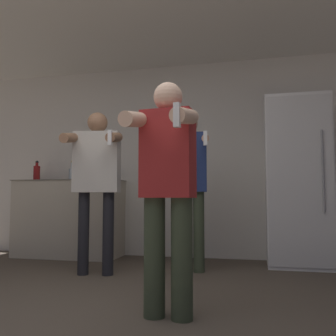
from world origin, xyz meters
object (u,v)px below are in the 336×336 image
object	(u,v)px
refrigerator	(297,181)
person_woman_foreground	(167,183)
person_man_side	(96,172)
bottle_dark_rum	(72,174)
person_spectator_back	(188,175)
bottle_amber_bourbon	(93,170)
bottle_clear_vodka	(37,173)

from	to	relation	value
refrigerator	person_woman_foreground	bearing A→B (deg)	-115.26
refrigerator	person_man_side	size ratio (longest dim) A/B	1.16
bottle_dark_rum	refrigerator	bearing A→B (deg)	-1.87
person_spectator_back	person_man_side	bearing A→B (deg)	-157.36
bottle_dark_rum	person_man_side	distance (m)	1.38
bottle_amber_bourbon	bottle_dark_rum	distance (m)	0.31
bottle_amber_bourbon	person_woman_foreground	distance (m)	2.74
refrigerator	bottle_clear_vodka	world-z (taller)	refrigerator
refrigerator	person_man_side	xyz separation A→B (m)	(-2.03, -0.99, 0.07)
bottle_dark_rum	person_spectator_back	size ratio (longest dim) A/B	0.16
bottle_clear_vodka	person_man_side	world-z (taller)	person_man_side
person_man_side	person_spectator_back	world-z (taller)	person_spectator_back
bottle_clear_vodka	person_woman_foreground	distance (m)	3.29
bottle_dark_rum	person_man_side	xyz separation A→B (m)	(0.85, -1.09, -0.07)
refrigerator	person_spectator_back	size ratio (longest dim) A/B	1.15
bottle_dark_rum	person_woman_foreground	distance (m)	2.92
bottle_clear_vodka	bottle_amber_bourbon	bearing A→B (deg)	-0.00
bottle_amber_bourbon	bottle_clear_vodka	bearing A→B (deg)	180.00
person_man_side	bottle_amber_bourbon	bearing A→B (deg)	116.54
bottle_dark_rum	bottle_clear_vodka	bearing A→B (deg)	180.00
bottle_amber_bourbon	person_man_side	distance (m)	1.22
bottle_clear_vodka	person_spectator_back	distance (m)	2.38
bottle_clear_vodka	person_man_side	size ratio (longest dim) A/B	0.17
bottle_amber_bourbon	bottle_clear_vodka	xyz separation A→B (m)	(-0.84, 0.00, -0.03)
person_man_side	person_spectator_back	size ratio (longest dim) A/B	0.99
bottle_amber_bourbon	person_man_side	bearing A→B (deg)	-63.46
refrigerator	bottle_dark_rum	distance (m)	2.88
person_spectator_back	refrigerator	bearing A→B (deg)	28.62
person_spectator_back	bottle_clear_vodka	bearing A→B (deg)	162.30
person_man_side	person_spectator_back	bearing A→B (deg)	22.64
bottle_dark_rum	bottle_clear_vodka	xyz separation A→B (m)	(-0.53, 0.00, 0.02)
refrigerator	bottle_dark_rum	size ratio (longest dim) A/B	7.09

